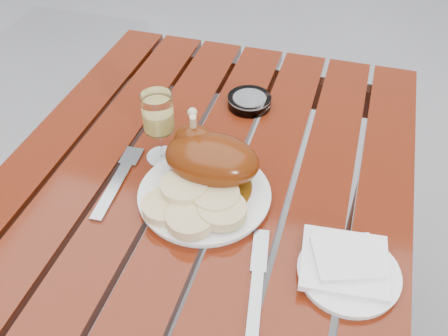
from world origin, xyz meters
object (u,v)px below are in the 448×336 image
Objects in this scene: dinner_plate at (205,195)px; side_plate at (348,273)px; table at (197,312)px; ashtray at (249,101)px; wine_glass at (159,128)px.

dinner_plate is 1.50× the size of side_plate.
ashtray is at bearing 85.09° from table.
dinner_plate is 0.31m from ashtray.
dinner_plate is 1.64× the size of wine_glass.
table is 7.94× the size of wine_glass.
wine_glass reaches higher than table.
table is at bearing -94.91° from ashtray.
wine_glass is at bearing -118.86° from ashtray.
ashtray is at bearing 123.23° from side_plate.
wine_glass reaches higher than ashtray.
ashtray is (0.03, 0.33, 0.39)m from table.
dinner_plate is 0.29m from side_plate.
wine_glass is (-0.12, 0.09, 0.07)m from dinner_plate.
side_plate is (0.28, -0.10, -0.00)m from dinner_plate.
wine_glass reaches higher than side_plate.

